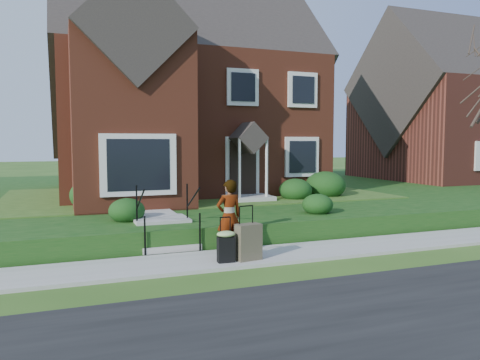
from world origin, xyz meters
name	(u,v)px	position (x,y,z in m)	size (l,w,h in m)	color
ground	(286,255)	(0.00, 0.00, 0.00)	(120.00, 120.00, 0.00)	#2D5119
street	(449,338)	(0.00, -5.00, 0.01)	(60.00, 6.00, 0.01)	black
sidewalk	(286,253)	(0.00, 0.00, 0.04)	(60.00, 1.60, 0.08)	#9E9B93
terrace	(260,191)	(4.00, 10.90, 0.30)	(44.00, 20.00, 0.60)	#113D10
walkway	(144,206)	(-2.50, 5.00, 0.63)	(1.20, 6.00, 0.06)	#9E9B93
main_house	(180,79)	(-0.21, 9.61, 5.26)	(10.40, 10.20, 9.40)	brown
neighbour_house	(454,96)	(16.00, 11.00, 5.25)	(9.40, 8.00, 9.20)	brown
front_steps	(164,229)	(-2.50, 1.84, 0.47)	(1.40, 2.02, 1.50)	#9E9B93
foundation_shrubs	(225,189)	(0.18, 4.98, 1.08)	(9.91, 4.77, 1.12)	#13330F
woman	(229,216)	(-1.28, 0.38, 0.94)	(0.63, 0.41, 1.72)	#999999
suitcase_black	(226,245)	(-1.62, -0.39, 0.46)	(0.42, 0.36, 0.98)	black
suitcase_olive	(248,242)	(-1.10, -0.37, 0.48)	(0.59, 0.39, 1.19)	#4E4734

